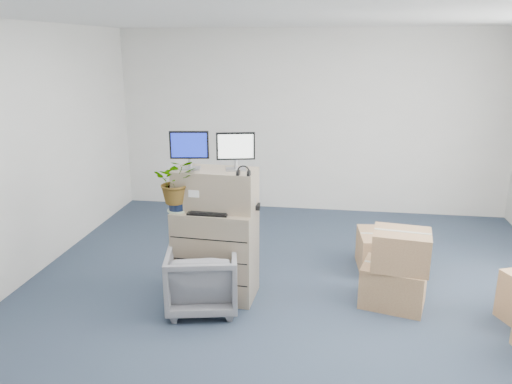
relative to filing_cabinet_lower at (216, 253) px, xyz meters
The scene contains 16 objects.
ground 1.05m from the filing_cabinet_lower, 28.41° to the right, with size 7.00×7.00×0.00m, color #283348.
wall_back 3.31m from the filing_cabinet_lower, 75.03° to the left, with size 6.00×0.02×2.80m, color silver.
filing_cabinet_lower is the anchor object (origin of this frame).
filing_cabinet_upper 0.68m from the filing_cabinet_lower, 86.48° to the left, with size 0.81×0.41×0.41m, color tan.
monitor_left 1.12m from the filing_cabinet_lower, behind, with size 0.39×0.18×0.38m.
monitor_right 1.11m from the filing_cabinet_lower, 15.10° to the left, with size 0.38×0.19×0.37m.
headphones 0.98m from the filing_cabinet_lower, 24.50° to the right, with size 0.13×0.13×0.01m, color black.
keyboard 0.51m from the filing_cabinet_lower, 103.56° to the right, with size 0.40×0.17×0.02m, color black.
mouse 0.58m from the filing_cabinet_lower, 18.53° to the right, with size 0.08×0.05×0.03m, color silver.
water_bottle 0.61m from the filing_cabinet_lower, 27.53° to the left, with size 0.07×0.07×0.25m, color gray.
phone_dock 0.52m from the filing_cabinet_lower, 120.80° to the left, with size 0.06×0.05×0.13m.
external_drive 0.62m from the filing_cabinet_lower, 13.06° to the left, with size 0.16×0.12×0.05m, color black.
tissue_box 0.64m from the filing_cabinet_lower, 14.12° to the left, with size 0.22×0.11×0.08m, color #3D92D2.
potted_plant 0.82m from the filing_cabinet_lower, 165.40° to the right, with size 0.52×0.55×0.44m.
office_chair 0.32m from the filing_cabinet_lower, 105.26° to the right, with size 0.68×0.64×0.70m, color slate.
cardboard_boxes 2.44m from the filing_cabinet_lower, ahead, with size 2.11×2.18×0.81m.
Camera 1 is at (0.30, -4.21, 2.55)m, focal length 35.00 mm.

